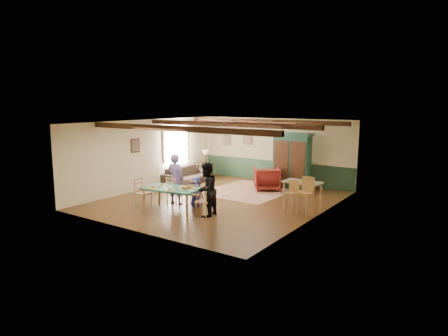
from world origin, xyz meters
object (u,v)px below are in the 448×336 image
Objects in this scene: dining_chair_end_right at (204,201)px; end_table at (205,171)px; armchair at (267,179)px; table_lamp at (205,157)px; dining_chair_far_left at (174,191)px; armoire at (292,161)px; person_man at (176,179)px; sofa at (187,175)px; counter_table at (302,196)px; bar_stool_right at (304,198)px; dining_chair_far_right at (195,193)px; person_woman at (206,190)px; dining_table at (172,200)px; dining_chair_end_left at (143,193)px; cat at (185,188)px; person_child at (196,192)px; bar_stool_left at (291,197)px.

dining_chair_end_right is 1.43× the size of end_table.
table_lamp is at bearing -46.20° from armchair.
dining_chair_far_left is 0.43× the size of armoire.
armoire is (2.12, 4.45, 0.25)m from person_man.
counter_table is (5.78, -1.38, 0.14)m from sofa.
bar_stool_right is at bearing 100.16° from armchair.
dining_chair_far_right is 1.15m from person_woman.
armoire is 4.15m from table_lamp.
dining_chair_far_right reaches higher than armchair.
table_lamp reaches higher than dining_table.
dining_table is at bearing 42.00° from armchair.
end_table is (-2.51, 5.03, -0.04)m from dining_table.
person_woman reaches higher than dining_table.
bar_stool_right is (3.67, 1.68, 0.23)m from dining_table.
counter_table is 0.71m from bar_stool_right.
counter_table is (3.81, 1.56, -0.38)m from person_man.
dining_chair_far_right is at bearing 68.20° from dining_table.
person_man is (0.63, 0.87, 0.38)m from dining_chair_end_left.
dining_chair_end_right is 0.78× the size of bar_stool_right.
bar_stool_right is (3.12, 1.71, -0.23)m from cat.
person_man reaches higher than sofa.
end_table is at bearing -63.56° from person_child.
bar_stool_right is (0.48, -0.13, 0.08)m from bar_stool_left.
cat is (-0.57, -0.17, 0.36)m from dining_chair_end_right.
table_lamp is (-4.14, -0.15, -0.14)m from armoire.
person_man reaches higher than person_child.
dining_chair_end_right is (1.12, 0.14, 0.10)m from dining_table.
dining_chair_end_left is 5.35m from end_table.
person_man is 0.74× the size of sofa.
armchair is (1.49, 3.61, -0.40)m from person_man.
person_child is 1.65× the size of table_lamp.
cat is at bearing 136.55° from person_man.
armoire reaches higher than armchair.
cat reaches higher than armchair.
dining_chair_end_left is at bearing -90.00° from dining_chair_end_right.
dining_chair_end_left is 0.90× the size of bar_stool_left.
dining_chair_end_left is at bearing -74.96° from table_lamp.
dining_chair_far_left is (-0.48, 0.65, 0.10)m from dining_table.
bar_stool_left is (5.70, -3.22, 0.19)m from end_table.
bar_stool_left reaches higher than end_table.
bar_stool_left is at bearing -29.47° from end_table.
person_man is 3.84m from bar_stool_left.
armchair is at bearing 142.74° from bar_stool_right.
person_man is 4.78m from end_table.
armoire is 2.24× the size of armchair.
cat is 4.79m from sofa.
person_child is at bearing 43.56° from armchair.
cat is at bearing -138.70° from bar_stool_left.
person_woman reaches higher than dining_chair_far_left.
sofa is (-2.75, 2.84, -0.16)m from person_child.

